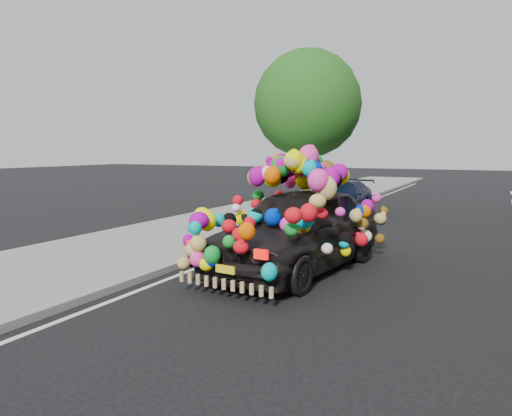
# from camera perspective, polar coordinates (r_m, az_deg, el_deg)

# --- Properties ---
(ground) EXTENTS (100.00, 100.00, 0.00)m
(ground) POSITION_cam_1_polar(r_m,az_deg,el_deg) (9.85, 6.88, -6.66)
(ground) COLOR black
(ground) RESTS_ON ground
(sidewalk) EXTENTS (4.00, 60.00, 0.12)m
(sidewalk) POSITION_cam_1_polar(r_m,az_deg,el_deg) (11.95, -12.98, -4.11)
(sidewalk) COLOR gray
(sidewalk) RESTS_ON ground
(kerb) EXTENTS (0.15, 60.00, 0.13)m
(kerb) POSITION_cam_1_polar(r_m,az_deg,el_deg) (10.83, -4.95, -5.05)
(kerb) COLOR gray
(kerb) RESTS_ON ground
(tree_near_sidewalk) EXTENTS (4.20, 4.20, 6.13)m
(tree_near_sidewalk) POSITION_cam_1_polar(r_m,az_deg,el_deg) (19.89, 5.92, 11.77)
(tree_near_sidewalk) COLOR #332114
(tree_near_sidewalk) RESTS_ON ground
(plush_art_car) EXTENTS (2.71, 5.00, 2.21)m
(plush_art_car) POSITION_cam_1_polar(r_m,az_deg,el_deg) (9.39, 4.85, -0.23)
(plush_art_car) COLOR black
(plush_art_car) RESTS_ON ground
(navy_sedan) EXTENTS (1.75, 4.16, 1.20)m
(navy_sedan) POSITION_cam_1_polar(r_m,az_deg,el_deg) (17.18, 9.62, 1.07)
(navy_sedan) COLOR black
(navy_sedan) RESTS_ON ground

